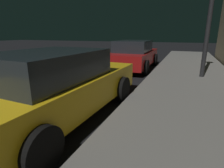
{
  "coord_description": "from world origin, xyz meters",
  "views": [
    {
      "loc": [
        5.3,
        -0.56,
        1.75
      ],
      "look_at": [
        4.16,
        2.25,
        0.9
      ],
      "focal_mm": 28.82,
      "sensor_mm": 36.0,
      "label": 1
    }
  ],
  "objects": [
    {
      "name": "car_red",
      "position": [
        2.85,
        8.41,
        0.71
      ],
      "size": [
        2.02,
        4.35,
        1.43
      ],
      "color": "maroon",
      "rests_on": "ground"
    },
    {
      "name": "car_yellow_cab",
      "position": [
        2.85,
        2.32,
        0.71
      ],
      "size": [
        2.22,
        4.64,
        1.43
      ],
      "color": "gold",
      "rests_on": "ground"
    }
  ]
}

